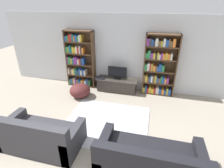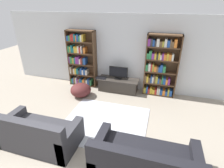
{
  "view_description": "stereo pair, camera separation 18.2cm",
  "coord_description": "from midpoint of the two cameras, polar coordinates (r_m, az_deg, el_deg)",
  "views": [
    {
      "loc": [
        1.13,
        -1.59,
        2.94
      ],
      "look_at": [
        -0.02,
        2.96,
        0.7
      ],
      "focal_mm": 28.0,
      "sensor_mm": 36.0,
      "label": 1
    },
    {
      "loc": [
        1.3,
        -1.54,
        2.94
      ],
      "look_at": [
        -0.02,
        2.96,
        0.7
      ],
      "focal_mm": 28.0,
      "sensor_mm": 36.0,
      "label": 2
    }
  ],
  "objects": [
    {
      "name": "wall_back",
      "position": [
        6.14,
        4.47,
        9.98
      ],
      "size": [
        8.8,
        0.06,
        2.6
      ],
      "color": "silver",
      "rests_on": "ground_plane"
    },
    {
      "name": "area_rug",
      "position": [
        4.76,
        -1.14,
        -12.46
      ],
      "size": [
        2.18,
        1.96,
        0.02
      ],
      "color": "#B2B7C1",
      "rests_on": "ground_plane"
    },
    {
      "name": "couch_right_sofa",
      "position": [
        3.59,
        12.02,
        -23.51
      ],
      "size": [
        1.95,
        0.94,
        0.78
      ],
      "color": "black",
      "rests_on": "ground_plane"
    },
    {
      "name": "bookshelf_right",
      "position": [
        5.94,
        16.25,
        5.36
      ],
      "size": [
        1.05,
        0.3,
        2.04
      ],
      "color": "#513823",
      "rests_on": "ground_plane"
    },
    {
      "name": "television",
      "position": [
        6.06,
        2.96,
        3.71
      ],
      "size": [
        0.66,
        0.16,
        0.45
      ],
      "color": "black",
      "rests_on": "tv_stand"
    },
    {
      "name": "laptop",
      "position": [
        6.22,
        -2.72,
        2.07
      ],
      "size": [
        0.36,
        0.25,
        0.03
      ],
      "color": "#28282D",
      "rests_on": "tv_stand"
    },
    {
      "name": "beanbag_ottoman",
      "position": [
        5.95,
        -9.3,
        -1.96
      ],
      "size": [
        0.69,
        0.69,
        0.45
      ],
      "primitive_type": "ellipsoid",
      "color": "#4C1E1E",
      "rests_on": "ground_plane"
    },
    {
      "name": "couch_left_sectional",
      "position": [
        4.29,
        -21.8,
        -15.01
      ],
      "size": [
        1.74,
        0.91,
        0.86
      ],
      "color": "#2D2D33",
      "rests_on": "ground_plane"
    },
    {
      "name": "bookshelf_left",
      "position": [
        6.55,
        -9.31,
        7.77
      ],
      "size": [
        1.05,
        0.3,
        2.04
      ],
      "color": "#513823",
      "rests_on": "ground_plane"
    },
    {
      "name": "tv_stand",
      "position": [
        6.24,
        2.84,
        -0.26
      ],
      "size": [
        1.43,
        0.53,
        0.45
      ],
      "color": "#332D28",
      "rests_on": "ground_plane"
    }
  ]
}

